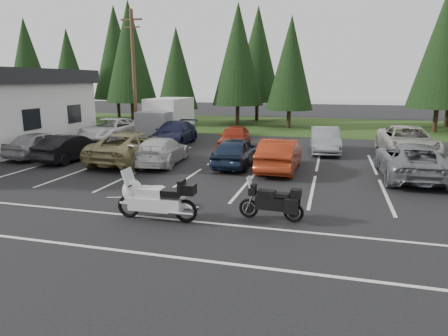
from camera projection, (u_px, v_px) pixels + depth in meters
The scene contains 30 objects.
ground at pixel (226, 192), 15.42m from camera, with size 120.00×120.00×0.00m, color black.
grass_strip at pixel (291, 125), 38.03m from camera, with size 80.00×16.00×0.01m, color #1F3912.
lake_water at pixel (335, 106), 66.21m from camera, with size 70.00×50.00×0.02m, color slate.
utility_pole at pixel (134, 73), 28.28m from camera, with size 1.60×0.26×9.00m.
box_truck at pixel (164, 119), 28.94m from camera, with size 2.40×5.60×2.90m, color silver, non-canonical shape.
stall_markings at pixel (238, 179), 17.31m from camera, with size 32.00×16.00×0.01m, color silver.
conifer_0 at pixel (27, 61), 42.47m from camera, with size 4.58×4.58×10.66m.
conifer_1 at pixel (69, 68), 39.88m from camera, with size 3.96×3.96×9.22m.
conifer_2 at pixel (130, 52), 39.51m from camera, with size 5.10×5.10×11.89m.
conifer_3 at pixel (177, 68), 37.14m from camera, with size 3.87×3.87×9.02m.
conifer_4 at pixel (238, 54), 36.87m from camera, with size 4.80×4.80×11.17m.
conifer_5 at pixel (291, 63), 34.56m from camera, with size 4.14×4.14×9.63m.
conifer_6 at pixel (444, 48), 31.71m from camera, with size 4.93×4.93×11.48m.
conifer_back_a at pixel (116, 53), 44.44m from camera, with size 5.28×5.28×12.30m.
conifer_back_b at pixel (258, 55), 40.90m from camera, with size 4.97×4.97×11.58m.
car_near_0 at pixel (41, 144), 22.21m from camera, with size 1.74×4.32×1.47m, color #A09FA4.
car_near_1 at pixel (71, 148), 21.24m from camera, with size 1.48×4.26×1.40m, color black.
car_near_2 at pixel (134, 147), 20.75m from camera, with size 2.70×5.85×1.63m, color olive.
car_near_3 at pixel (162, 151), 20.33m from camera, with size 1.93×4.75×1.38m, color silver.
car_near_4 at pixel (236, 152), 19.80m from camera, with size 1.73×4.29×1.46m, color #17243B.
car_near_5 at pixel (280, 155), 18.86m from camera, with size 1.63×4.69×1.54m, color maroon.
car_near_6 at pixel (411, 161), 17.39m from camera, with size 2.58×5.60×1.56m, color slate.
car_far_0 at pixel (110, 130), 27.69m from camera, with size 2.71×5.88×1.63m, color white.
car_far_1 at pixel (174, 133), 26.45m from camera, with size 2.14×5.26×1.53m, color #161838.
car_far_2 at pixel (234, 137), 24.86m from camera, with size 1.74×4.33×1.48m, color maroon.
car_far_3 at pixel (325, 140), 23.56m from camera, with size 1.57×4.51×1.49m, color slate.
car_far_4 at pixel (407, 141), 22.65m from camera, with size 2.74×5.94×1.65m, color #ACA99D.
touring_motorcycle at pixel (156, 195), 12.12m from camera, with size 2.88×0.89×1.59m, color silver, non-canonical shape.
cargo_trailer at pixel (147, 198), 13.43m from camera, with size 1.49×0.84×0.69m, color silver, non-canonical shape.
adventure_motorcycle at pixel (271, 199), 12.15m from camera, with size 2.22×0.77×1.35m, color black, non-canonical shape.
Camera 1 is at (3.82, -14.36, 4.22)m, focal length 32.00 mm.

